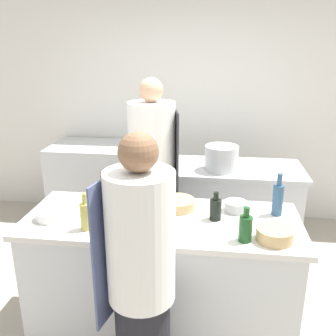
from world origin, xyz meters
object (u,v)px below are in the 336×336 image
Objects in this scene: bowl_prep_small at (236,206)px; stockpot at (221,158)px; bottle_wine at (245,228)px; bowl_ceramic_blue at (275,235)px; chef_at_prep_near at (141,285)px; bowl_wooden_salad at (177,204)px; cup at (89,209)px; oven_range at (94,183)px; chef_at_stove at (153,186)px; bowl_mixing_large at (50,215)px; bottle_vinegar at (104,196)px; bottle_olive_oil at (278,199)px; bottle_sauce at (216,209)px; bottle_cooking_oil at (86,215)px.

stockpot reaches higher than bowl_prep_small.
bottle_wine is 0.19m from bowl_ceramic_blue.
chef_at_prep_near is at bearing -149.82° from bowl_ceramic_blue.
chef_at_prep_near is at bearing -103.79° from stockpot.
bottle_wine is at bearing -42.04° from bowl_wooden_salad.
chef_at_prep_near is 0.82m from cup.
chef_at_prep_near is 0.87m from bowl_ceramic_blue.
oven_range is 1.49m from chef_at_stove.
bowl_wooden_salad is at bearing 5.65° from chef_at_prep_near.
bowl_ceramic_blue is (1.48, -0.11, 0.01)m from bowl_mixing_large.
cup is at bearing -148.11° from bottle_vinegar.
bowl_ceramic_blue is 1.26m from cup.
bottle_vinegar is (-0.40, 0.70, 0.20)m from chef_at_prep_near.
bowl_mixing_large is at bearing -49.89° from chef_at_stove.
chef_at_prep_near is 5.35× the size of stockpot.
bowl_ceramic_blue is 1.35m from stockpot.
bottle_sauce is (-0.43, -0.13, -0.04)m from bottle_olive_oil.
chef_at_stove is at bearing 61.55° from cup.
bottle_olive_oil is 0.30m from bowl_prep_small.
bottle_olive_oil and bottle_vinegar have the same top height.
bottle_wine reaches higher than oven_range.
bottle_olive_oil is at bearing -67.79° from stockpot.
bottle_wine is at bearing -85.04° from bowl_prep_small.
bowl_mixing_large is 0.77× the size of bowl_wooden_salad.
bowl_mixing_large is 0.88× the size of bowl_ceramic_blue.
bottle_wine is 1.12× the size of bowl_mixing_large.
bowl_mixing_large is at bearing 174.25° from bottle_wine.
oven_range is at bearing 156.89° from stockpot.
bowl_prep_small is 0.46m from bowl_ceramic_blue.
stockpot reaches higher than bowl_ceramic_blue.
bowl_ceramic_blue reaches higher than bowl_wooden_salad.
bowl_ceramic_blue is (0.22, -0.40, 0.00)m from bowl_prep_small.
chef_at_stove is 7.23× the size of bottle_cooking_oil.
bowl_mixing_large is 0.89m from bowl_wooden_salad.
bottle_olive_oil is at bearing 16.94° from bottle_sauce.
bottle_wine is (0.72, -0.87, 0.10)m from chef_at_stove.
bottle_cooking_oil is 0.86m from bottle_sauce.
bottle_vinegar is at bearing 43.20° from chef_at_prep_near.
bottle_cooking_oil is 1.11× the size of bowl_ceramic_blue.
bottle_vinegar is at bearing -166.17° from bowl_wooden_salad.
bottle_olive_oil is 1.86× the size of bowl_prep_small.
bottle_cooking_oil is 1.26× the size of bowl_mixing_large.
chef_at_stove is 0.52m from bowl_wooden_salad.
bottle_vinegar is 1.36× the size of bowl_ceramic_blue.
bottle_vinegar is 0.27m from bottle_cooking_oil.
bottle_olive_oil is 3.55× the size of cup.
bottle_vinegar is 0.38m from bowl_mixing_large.
bowl_mixing_large is (-1.12, -0.14, -0.05)m from bottle_sauce.
bowl_prep_small is at bearing 118.34° from bowl_ceramic_blue.
bowl_prep_small is 1.91× the size of cup.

